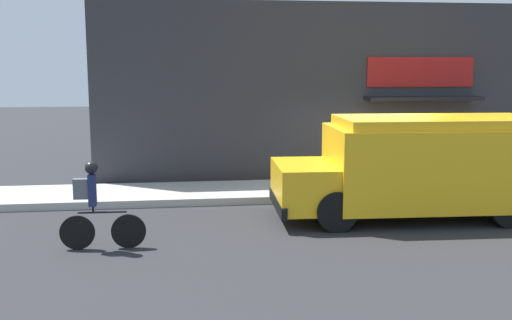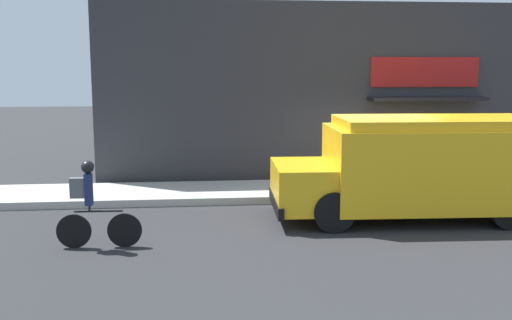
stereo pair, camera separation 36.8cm
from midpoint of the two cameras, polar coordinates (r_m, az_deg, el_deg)
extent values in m
plane|color=#2B2B2D|center=(14.72, 10.37, -3.89)|extent=(70.00, 70.00, 0.00)
cube|color=#ADAAA3|center=(15.69, 9.20, -2.71)|extent=(28.00, 2.14, 0.18)
cube|color=#2D2D33|center=(16.73, 8.05, 6.27)|extent=(13.86, 0.18, 4.94)
cube|color=maroon|center=(17.27, 14.81, 8.11)|extent=(3.05, 0.05, 0.82)
cube|color=black|center=(17.01, 15.10, 5.68)|extent=(3.21, 0.65, 0.10)
cube|color=yellow|center=(13.30, 16.06, -0.53)|extent=(4.63, 2.35, 1.68)
cube|color=yellow|center=(12.63, 3.74, -2.44)|extent=(1.26, 2.04, 0.93)
cube|color=yellow|center=(13.18, 16.23, 3.51)|extent=(4.26, 2.16, 0.20)
cube|color=black|center=(12.63, 1.25, -4.10)|extent=(0.20, 2.13, 0.24)
cube|color=red|center=(14.16, 9.40, 0.62)|extent=(0.04, 0.44, 0.44)
cylinder|color=black|center=(13.67, 5.20, -3.02)|extent=(0.82, 0.29, 0.81)
cylinder|color=black|center=(11.90, 6.79, -4.88)|extent=(0.82, 0.29, 0.81)
cylinder|color=black|center=(14.72, 18.96, -2.62)|extent=(0.82, 0.29, 0.81)
cylinder|color=black|center=(13.09, 22.24, -4.21)|extent=(0.82, 0.29, 0.81)
cylinder|color=black|center=(11.07, -12.98, -6.63)|extent=(0.62, 0.06, 0.62)
cylinder|color=black|center=(11.22, -17.57, -6.61)|extent=(0.62, 0.06, 0.62)
cylinder|color=black|center=(11.04, -15.37, -4.83)|extent=(0.85, 0.06, 0.04)
cylinder|color=black|center=(11.06, -16.19, -4.53)|extent=(0.04, 0.04, 0.12)
cube|color=navy|center=(10.99, -16.26, -2.79)|extent=(0.13, 0.20, 0.57)
sphere|color=black|center=(10.91, -16.36, -0.72)|extent=(0.23, 0.23, 0.23)
cube|color=#565B60|center=(11.02, -17.24, -2.64)|extent=(0.26, 0.15, 0.36)
cylinder|color=slate|center=(16.54, 15.90, -0.46)|extent=(0.57, 0.57, 0.89)
cylinder|color=black|center=(16.47, 15.97, 1.14)|extent=(0.58, 0.58, 0.04)
camera|label=1|loc=(0.18, -90.77, -0.12)|focal=42.00mm
camera|label=2|loc=(0.18, 89.23, 0.12)|focal=42.00mm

